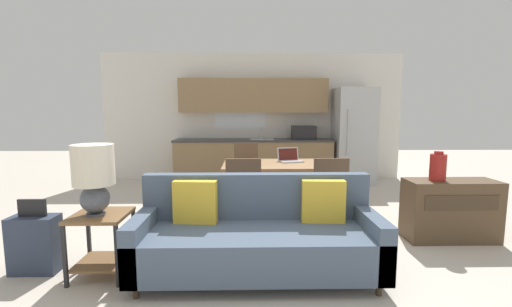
# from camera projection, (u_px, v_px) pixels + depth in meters

# --- Properties ---
(ground_plane) EXTENTS (20.00, 20.00, 0.00)m
(ground_plane) POSITION_uv_depth(u_px,v_px,m) (261.00, 283.00, 2.97)
(ground_plane) COLOR beige
(wall_back) EXTENTS (6.40, 0.07, 2.70)m
(wall_back) POSITION_uv_depth(u_px,v_px,m) (253.00, 117.00, 7.39)
(wall_back) COLOR silver
(wall_back) RESTS_ON ground_plane
(kitchen_counter) EXTENTS (3.27, 0.65, 2.15)m
(kitchen_counter) POSITION_uv_depth(u_px,v_px,m) (254.00, 142.00, 7.16)
(kitchen_counter) COLOR #8E704C
(kitchen_counter) RESTS_ON ground_plane
(refrigerator) EXTENTS (0.78, 0.78, 1.95)m
(refrigerator) POSITION_uv_depth(u_px,v_px,m) (354.00, 136.00, 7.06)
(refrigerator) COLOR #B7BABC
(refrigerator) RESTS_ON ground_plane
(dining_table) EXTENTS (1.56, 0.93, 0.76)m
(dining_table) POSITION_uv_depth(u_px,v_px,m) (279.00, 168.00, 4.78)
(dining_table) COLOR olive
(dining_table) RESTS_ON ground_plane
(couch) EXTENTS (2.16, 0.80, 0.89)m
(couch) POSITION_uv_depth(u_px,v_px,m) (257.00, 237.00, 3.12)
(couch) COLOR #3D2D1E
(couch) RESTS_ON ground_plane
(side_table) EXTENTS (0.48, 0.48, 0.57)m
(side_table) POSITION_uv_depth(u_px,v_px,m) (101.00, 234.00, 3.08)
(side_table) COLOR brown
(side_table) RESTS_ON ground_plane
(table_lamp) EXTENTS (0.35, 0.35, 0.63)m
(table_lamp) POSITION_uv_depth(u_px,v_px,m) (94.00, 174.00, 2.98)
(table_lamp) COLOR #4C515B
(table_lamp) RESTS_ON side_table
(credenza) EXTENTS (1.02, 0.40, 0.70)m
(credenza) POSITION_uv_depth(u_px,v_px,m) (450.00, 210.00, 3.94)
(credenza) COLOR brown
(credenza) RESTS_ON ground_plane
(vase) EXTENTS (0.18, 0.18, 0.33)m
(vase) POSITION_uv_depth(u_px,v_px,m) (438.00, 167.00, 3.86)
(vase) COLOR maroon
(vase) RESTS_ON credenza
(dining_chair_far_left) EXTENTS (0.48, 0.48, 0.96)m
(dining_chair_far_left) POSITION_uv_depth(u_px,v_px,m) (245.00, 169.00, 5.61)
(dining_chair_far_left) COLOR brown
(dining_chair_far_left) RESTS_ON ground_plane
(dining_chair_near_right) EXTENTS (0.43, 0.43, 0.96)m
(dining_chair_near_right) POSITION_uv_depth(u_px,v_px,m) (328.00, 193.00, 4.01)
(dining_chair_near_right) COLOR brown
(dining_chair_near_right) RESTS_ON ground_plane
(dining_chair_near_left) EXTENTS (0.44, 0.44, 0.96)m
(dining_chair_near_left) POSITION_uv_depth(u_px,v_px,m) (243.00, 193.00, 3.99)
(dining_chair_near_left) COLOR brown
(dining_chair_near_left) RESTS_ON ground_plane
(laptop) EXTENTS (0.38, 0.33, 0.20)m
(laptop) POSITION_uv_depth(u_px,v_px,m) (290.00, 158.00, 4.94)
(laptop) COLOR #B7BABC
(laptop) RESTS_ON dining_table
(suitcase) EXTENTS (0.42, 0.22, 0.69)m
(suitcase) POSITION_uv_depth(u_px,v_px,m) (35.00, 244.00, 3.15)
(suitcase) COLOR #2D384C
(suitcase) RESTS_ON ground_plane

